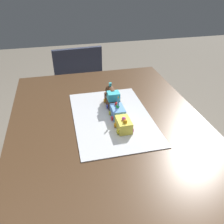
# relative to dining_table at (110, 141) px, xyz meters

# --- Properties ---
(ground_plane) EXTENTS (8.00, 8.00, 0.00)m
(ground_plane) POSITION_rel_dining_table_xyz_m (0.00, 0.00, -0.63)
(ground_plane) COLOR gray
(dining_table) EXTENTS (1.40, 1.00, 0.74)m
(dining_table) POSITION_rel_dining_table_xyz_m (0.00, 0.00, 0.00)
(dining_table) COLOR #4C331E
(dining_table) RESTS_ON ground
(chair) EXTENTS (0.43, 0.43, 0.86)m
(chair) POSITION_rel_dining_table_xyz_m (-1.03, -0.07, -0.16)
(chair) COLOR #2D3347
(chair) RESTS_ON ground
(cake_board) EXTENTS (0.60, 0.40, 0.00)m
(cake_board) POSITION_rel_dining_table_xyz_m (-0.06, 0.03, 0.11)
(cake_board) COLOR silver
(cake_board) RESTS_ON dining_table
(cake_locomotive) EXTENTS (0.14, 0.08, 0.12)m
(cake_locomotive) POSITION_rel_dining_table_xyz_m (-0.19, 0.06, 0.16)
(cake_locomotive) COLOR #472816
(cake_locomotive) RESTS_ON cake_board
(cake_car_caboose_sky_blue) EXTENTS (0.10, 0.08, 0.07)m
(cake_car_caboose_sky_blue) POSITION_rel_dining_table_xyz_m (-0.06, 0.06, 0.14)
(cake_car_caboose_sky_blue) COLOR #669EEA
(cake_car_caboose_sky_blue) RESTS_ON cake_board
(cake_car_tanker_lemon) EXTENTS (0.10, 0.08, 0.07)m
(cake_car_tanker_lemon) POSITION_rel_dining_table_xyz_m (0.06, 0.06, 0.14)
(cake_car_tanker_lemon) COLOR #F4E04C
(cake_car_tanker_lemon) RESTS_ON cake_board
(birthday_candle) EXTENTS (0.01, 0.01, 0.06)m
(birthday_candle) POSITION_rel_dining_table_xyz_m (-0.05, 0.06, 0.21)
(birthday_candle) COLOR #4CA5E5
(birthday_candle) RESTS_ON cake_car_caboose_sky_blue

